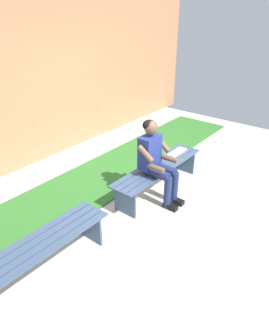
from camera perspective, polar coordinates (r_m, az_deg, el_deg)
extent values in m
cube|color=beige|center=(3.82, 7.12, -16.54)|extent=(10.00, 7.00, 0.04)
cube|color=#2D6B28|center=(4.85, -13.08, -5.60)|extent=(9.00, 1.23, 0.03)
cube|color=#B27A51|center=(5.80, -19.56, 14.53)|extent=(9.50, 0.24, 2.86)
cube|color=#384C6B|center=(4.85, 2.95, 0.83)|extent=(1.87, 0.11, 0.02)
cube|color=#384C6B|center=(4.79, 4.00, 0.45)|extent=(1.87, 0.11, 0.02)
cube|color=#384C6B|center=(4.74, 5.08, 0.07)|extent=(1.87, 0.11, 0.02)
cube|color=#384C6B|center=(4.69, 6.18, -0.33)|extent=(1.87, 0.11, 0.02)
cube|color=#384C6B|center=(5.48, 9.33, 1.36)|extent=(0.03, 0.38, 0.42)
cube|color=#384C6B|center=(4.32, -1.80, -6.25)|extent=(0.03, 0.38, 0.42)
cube|color=#384C6B|center=(3.56, -19.53, -12.49)|extent=(1.77, 0.11, 0.02)
cube|color=#384C6B|center=(3.49, -18.52, -13.32)|extent=(1.77, 0.11, 0.02)
cube|color=#384C6B|center=(3.41, -17.46, -14.17)|extent=(1.77, 0.11, 0.02)
cube|color=#384C6B|center=(3.34, -16.34, -15.06)|extent=(1.77, 0.11, 0.02)
cube|color=#384C6B|center=(3.92, -8.30, -10.73)|extent=(0.03, 0.38, 0.42)
cube|color=navy|center=(4.46, 2.87, 3.03)|extent=(0.34, 0.20, 0.50)
sphere|color=brown|center=(4.31, 3.10, 7.57)|extent=(0.20, 0.20, 0.20)
ellipsoid|color=black|center=(4.31, 2.78, 8.03)|extent=(0.20, 0.19, 0.15)
cylinder|color=navy|center=(4.54, 5.50, -0.13)|extent=(0.13, 0.40, 0.13)
cylinder|color=navy|center=(4.41, 4.20, -1.00)|extent=(0.13, 0.40, 0.13)
cylinder|color=navy|center=(4.58, 7.44, -3.65)|extent=(0.11, 0.11, 0.51)
cube|color=black|center=(4.67, 7.90, -6.16)|extent=(0.10, 0.22, 0.07)
cylinder|color=navy|center=(4.45, 6.21, -4.62)|extent=(0.11, 0.11, 0.51)
cube|color=black|center=(4.54, 6.71, -7.18)|extent=(0.10, 0.22, 0.07)
cylinder|color=brown|center=(4.55, 5.26, 4.43)|extent=(0.08, 0.28, 0.23)
cylinder|color=brown|center=(4.53, 6.62, 1.70)|extent=(0.07, 0.26, 0.07)
cylinder|color=brown|center=(4.24, 2.09, 2.65)|extent=(0.08, 0.28, 0.23)
cylinder|color=brown|center=(4.26, 4.03, 0.02)|extent=(0.07, 0.26, 0.07)
sphere|color=#72B738|center=(4.98, 5.57, 2.18)|extent=(0.08, 0.08, 0.08)
cube|color=white|center=(5.30, 8.57, 3.30)|extent=(0.20, 0.15, 0.02)
cube|color=white|center=(5.14, 7.38, 2.56)|extent=(0.20, 0.15, 0.02)
cube|color=red|center=(5.22, 7.98, 2.85)|extent=(0.41, 0.16, 0.01)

